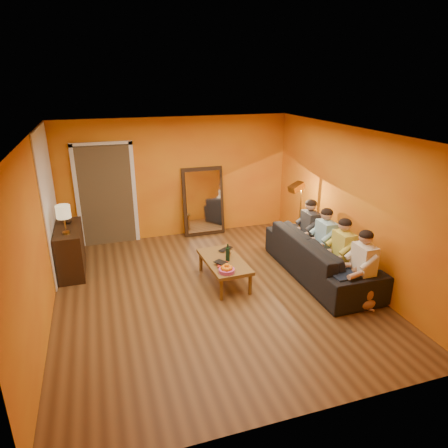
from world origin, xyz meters
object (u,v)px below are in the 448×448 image
object	(u,v)px
wine_bottle	(228,252)
laptop	(228,250)
floor_lamp	(300,219)
person_far_left	(363,267)
sideboard	(70,250)
sofa	(321,256)
vase	(67,218)
person_mid_right	(325,241)
mirror_frame	(203,201)
table_lamp	(64,220)
coffee_table	(224,271)
person_far_right	(310,230)
person_mid_left	(343,253)
tumbler	(228,254)
dog	(363,287)

from	to	relation	value
wine_bottle	laptop	distance (m)	0.44
floor_lamp	person_far_left	distance (m)	2.02
sideboard	sofa	world-z (taller)	sideboard
wine_bottle	vase	bearing A→B (deg)	148.97
person_far_left	person_mid_right	bearing A→B (deg)	90.00
mirror_frame	person_far_left	size ratio (longest dim) A/B	1.25
mirror_frame	table_lamp	xyz separation A→B (m)	(-2.79, -1.38, 0.34)
coffee_table	person_mid_right	world-z (taller)	person_mid_right
person_far_right	person_mid_left	bearing A→B (deg)	-90.00
floor_lamp	tumbler	xyz separation A→B (m)	(-1.69, -0.61, -0.25)
person_mid_left	wine_bottle	distance (m)	1.92
mirror_frame	table_lamp	distance (m)	3.13
vase	person_far_right	bearing A→B (deg)	-14.56
person_far_right	vase	bearing A→B (deg)	165.44
sideboard	vase	bearing A→B (deg)	90.00
sideboard	wine_bottle	bearing A→B (deg)	-26.77
sofa	floor_lamp	bearing A→B (deg)	-5.62
person_far_left	vase	bearing A→B (deg)	147.49
mirror_frame	coffee_table	world-z (taller)	mirror_frame
mirror_frame	person_mid_left	bearing A→B (deg)	-62.73
coffee_table	person_far_left	size ratio (longest dim) A/B	1.00
mirror_frame	sofa	world-z (taller)	mirror_frame
floor_lamp	dog	size ratio (longest dim) A/B	2.24
person_mid_left	sofa	bearing A→B (deg)	106.11
coffee_table	tumbler	bearing A→B (deg)	42.32
sideboard	floor_lamp	distance (m)	4.38
sideboard	person_far_right	xyz separation A→B (m)	(4.37, -0.89, 0.18)
table_lamp	vase	size ratio (longest dim) A/B	2.72
person_far_left	person_mid_right	size ratio (longest dim) A/B	1.00
person_mid_left	sideboard	bearing A→B (deg)	155.57
floor_lamp	wine_bottle	xyz separation A→B (m)	(-1.76, -0.78, -0.14)
sideboard	person_far_right	size ratio (longest dim) A/B	0.97
coffee_table	person_far_left	world-z (taller)	person_far_left
dog	tumbler	distance (m)	2.26
coffee_table	person_mid_left	distance (m)	2.03
dog	wine_bottle	size ratio (longest dim) A/B	2.07
floor_lamp	person_mid_right	bearing A→B (deg)	-102.91
dog	coffee_table	bearing A→B (deg)	139.42
sofa	table_lamp	bearing A→B (deg)	73.76
person_mid_left	tumbler	world-z (taller)	person_mid_left
sideboard	dog	world-z (taller)	sideboard
table_lamp	person_mid_right	world-z (taller)	table_lamp
wine_bottle	vase	xyz separation A→B (m)	(-2.58, 1.55, 0.37)
person_far_left	person_far_right	xyz separation A→B (m)	(0.00, 1.65, 0.00)
tumbler	table_lamp	bearing A→B (deg)	162.59
wine_bottle	floor_lamp	bearing A→B (deg)	23.86
sideboard	sofa	xyz separation A→B (m)	(4.24, -1.54, -0.05)
laptop	vase	size ratio (longest dim) A/B	1.63
laptop	dog	bearing A→B (deg)	-79.17
wine_bottle	tumbler	distance (m)	0.21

